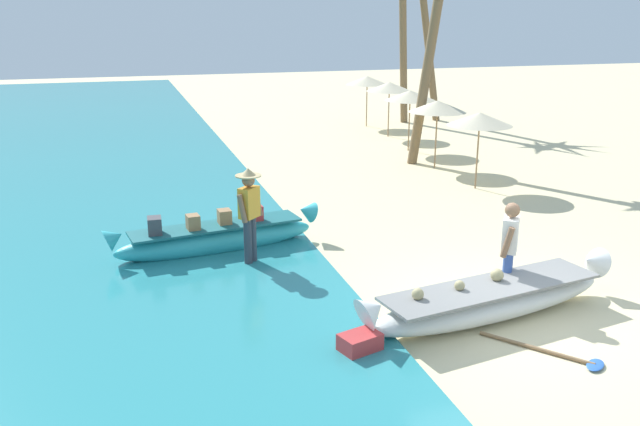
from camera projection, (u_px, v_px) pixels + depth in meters
name	position (u px, v px, depth m)	size (l,w,h in m)	color
ground_plane	(520.00, 314.00, 9.88)	(80.00, 80.00, 0.00)	beige
boat_white_foreground	(491.00, 300.00, 9.66)	(4.42, 1.46, 0.81)	white
boat_cyan_midground	(216.00, 237.00, 12.22)	(4.02, 1.23, 0.85)	#33B2BC
person_vendor_hatted	(249.00, 211.00, 11.38)	(0.53, 0.52, 1.77)	#333842
person_tourist_customer	(509.00, 247.00, 10.06)	(0.48, 0.55, 1.57)	#3D5BA8
parasol_row_0	(480.00, 119.00, 16.34)	(1.60, 1.60, 1.91)	#8E6B47
parasol_row_1	(438.00, 106.00, 18.50)	(1.60, 1.60, 1.91)	#8E6B47
parasol_row_2	(410.00, 95.00, 20.87)	(1.60, 1.60, 1.91)	#8E6B47
parasol_row_3	(389.00, 87.00, 23.26)	(1.60, 1.60, 1.91)	#8E6B47
parasol_row_4	(367.00, 80.00, 25.38)	(1.60, 1.60, 1.91)	#8E6B47
cooler_box	(360.00, 345.00, 8.61)	(0.51, 0.35, 0.32)	#C63838
paddle	(556.00, 354.00, 8.66)	(1.16, 1.40, 0.05)	#8E6B47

